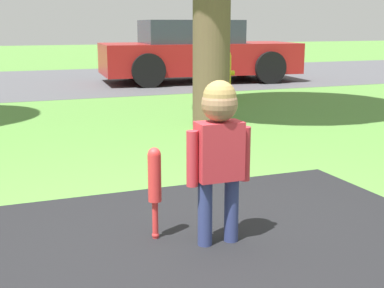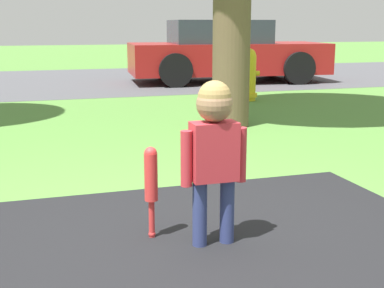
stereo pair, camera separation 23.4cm
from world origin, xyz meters
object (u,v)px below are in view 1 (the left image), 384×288
object	(u,v)px
child	(219,140)
baseball_bat	(155,181)
fire_hydrant	(224,75)
parked_car	(197,53)

from	to	relation	value
child	baseball_bat	xyz separation A→B (m)	(-0.31, 0.20, -0.25)
child	fire_hydrant	size ratio (longest dim) A/B	1.11
fire_hydrant	parked_car	world-z (taller)	parked_car
child	parked_car	size ratio (longest dim) A/B	0.22
child	baseball_bat	world-z (taller)	child
parked_car	child	bearing A→B (deg)	-105.78
fire_hydrant	parked_car	xyz separation A→B (m)	(0.68, 2.82, 0.21)
fire_hydrant	parked_car	size ratio (longest dim) A/B	0.20
child	fire_hydrant	world-z (taller)	child
child	baseball_bat	size ratio (longest dim) A/B	1.71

